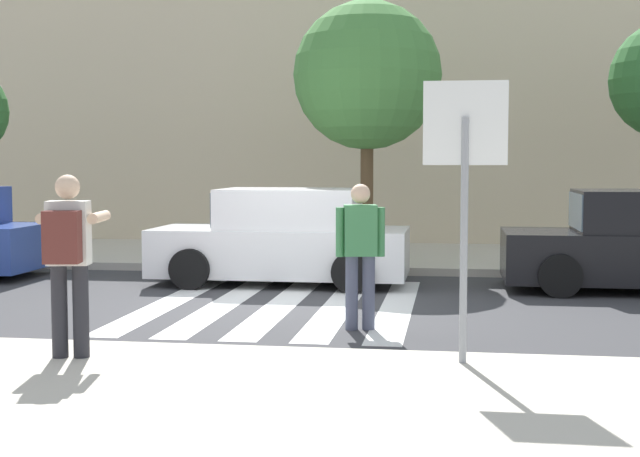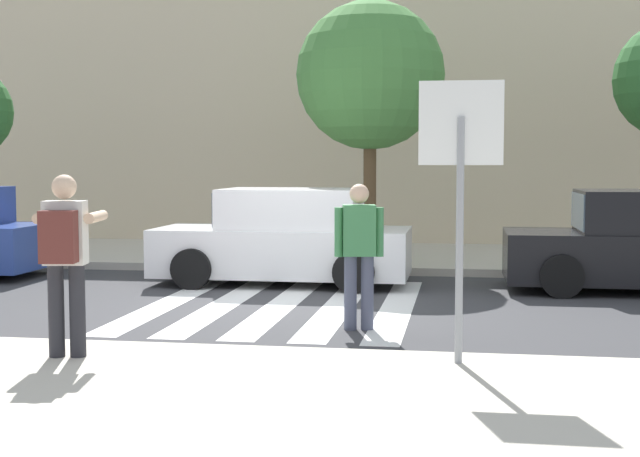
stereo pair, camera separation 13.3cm
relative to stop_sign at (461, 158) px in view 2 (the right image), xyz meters
The scene contains 14 objects.
ground_plane 4.83m from the stop_sign, 123.83° to the left, with size 120.00×120.00×0.00m, color #38383A.
sidewalk_near 4.03m from the stop_sign, 133.73° to the right, with size 60.00×6.00×0.14m, color beige.
sidewalk_far 10.14m from the stop_sign, 104.21° to the left, with size 60.00×4.80×0.14m, color beige.
building_facade_far 14.33m from the stop_sign, 99.87° to the left, with size 56.00×4.00×6.91m, color beige.
crosswalk_stripe_0 5.93m from the stop_sign, 136.43° to the left, with size 0.44×5.20×0.01m, color silver.
crosswalk_stripe_1 5.42m from the stop_sign, 130.14° to the left, with size 0.44×5.20×0.01m, color silver.
crosswalk_stripe_2 4.98m from the stop_sign, 122.43° to the left, with size 0.44×5.20×0.01m, color silver.
crosswalk_stripe_3 4.64m from the stop_sign, 113.14° to the left, with size 0.44×5.20×0.01m, color silver.
crosswalk_stripe_4 4.42m from the stop_sign, 102.37° to the left, with size 0.44×5.20×0.01m, color silver.
stop_sign is the anchor object (origin of this frame).
photographer_with_backpack 3.77m from the stop_sign, behind, with size 0.67×0.90×1.72m.
pedestrian_crossing 2.69m from the stop_sign, 118.28° to the left, with size 0.57×0.31×1.72m.
parked_car_white 6.71m from the stop_sign, 115.37° to the left, with size 4.10×1.92×1.55m.
street_tree_center 8.65m from the stop_sign, 101.45° to the left, with size 2.74×2.74×4.81m.
Camera 2 is at (2.47, -11.82, 1.99)m, focal length 50.00 mm.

